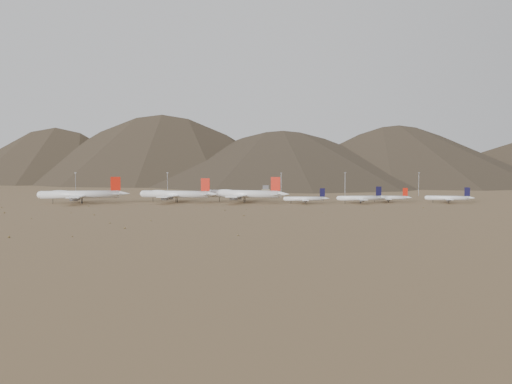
{
  "coord_description": "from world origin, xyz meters",
  "views": [
    {
      "loc": [
        2.22,
        -407.06,
        32.65
      ],
      "look_at": [
        16.82,
        30.0,
        9.73
      ],
      "focal_mm": 35.0,
      "sensor_mm": 36.0,
      "label": 1
    }
  ],
  "objects_px": {
    "narrowbody_b": "(361,198)",
    "control_tower": "(266,192)",
    "narrowbody_a": "(306,199)",
    "widebody_centre": "(176,194)",
    "widebody_east": "(244,194)",
    "widebody_west": "(81,194)"
  },
  "relations": [
    {
      "from": "narrowbody_a",
      "to": "control_tower",
      "type": "relative_size",
      "value": 3.36
    },
    {
      "from": "narrowbody_a",
      "to": "control_tower",
      "type": "bearing_deg",
      "value": 107.18
    },
    {
      "from": "widebody_east",
      "to": "control_tower",
      "type": "relative_size",
      "value": 6.22
    },
    {
      "from": "widebody_east",
      "to": "narrowbody_a",
      "type": "relative_size",
      "value": 1.85
    },
    {
      "from": "narrowbody_a",
      "to": "narrowbody_b",
      "type": "xyz_separation_m",
      "value": [
        48.04,
        -0.08,
        0.45
      ]
    },
    {
      "from": "widebody_west",
      "to": "narrowbody_a",
      "type": "relative_size",
      "value": 1.92
    },
    {
      "from": "widebody_west",
      "to": "widebody_centre",
      "type": "bearing_deg",
      "value": -1.33
    },
    {
      "from": "narrowbody_b",
      "to": "widebody_east",
      "type": "bearing_deg",
      "value": 168.11
    },
    {
      "from": "narrowbody_a",
      "to": "widebody_centre",
      "type": "bearing_deg",
      "value": 171.84
    },
    {
      "from": "widebody_west",
      "to": "widebody_east",
      "type": "height_order",
      "value": "widebody_west"
    },
    {
      "from": "widebody_centre",
      "to": "widebody_east",
      "type": "relative_size",
      "value": 0.96
    },
    {
      "from": "widebody_east",
      "to": "control_tower",
      "type": "distance_m",
      "value": 89.28
    },
    {
      "from": "widebody_centre",
      "to": "narrowbody_a",
      "type": "height_order",
      "value": "widebody_centre"
    },
    {
      "from": "widebody_west",
      "to": "narrowbody_a",
      "type": "bearing_deg",
      "value": -10.34
    },
    {
      "from": "widebody_centre",
      "to": "widebody_west",
      "type": "bearing_deg",
      "value": -159.48
    },
    {
      "from": "narrowbody_b",
      "to": "control_tower",
      "type": "bearing_deg",
      "value": 123.53
    },
    {
      "from": "widebody_centre",
      "to": "narrowbody_a",
      "type": "distance_m",
      "value": 115.59
    },
    {
      "from": "widebody_west",
      "to": "widebody_east",
      "type": "distance_m",
      "value": 141.45
    },
    {
      "from": "narrowbody_b",
      "to": "control_tower",
      "type": "height_order",
      "value": "narrowbody_b"
    },
    {
      "from": "narrowbody_a",
      "to": "control_tower",
      "type": "height_order",
      "value": "narrowbody_a"
    },
    {
      "from": "widebody_east",
      "to": "narrowbody_b",
      "type": "height_order",
      "value": "widebody_east"
    },
    {
      "from": "widebody_centre",
      "to": "widebody_east",
      "type": "height_order",
      "value": "widebody_east"
    }
  ]
}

